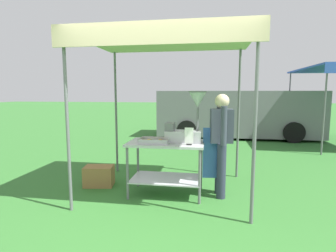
% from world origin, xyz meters
% --- Properties ---
extents(ground_plane, '(70.00, 70.00, 0.00)m').
position_xyz_m(ground_plane, '(0.00, 6.00, 0.00)').
color(ground_plane, '#33702D').
extents(stall_canopy, '(2.62, 2.07, 2.48)m').
position_xyz_m(stall_canopy, '(-0.05, 0.93, 2.37)').
color(stall_canopy, slate).
rests_on(stall_canopy, ground).
extents(donut_cart, '(1.19, 0.70, 0.85)m').
position_xyz_m(donut_cart, '(-0.05, 0.83, 0.63)').
color(donut_cart, '#B7B7BC').
rests_on(donut_cart, ground).
extents(donut_tray, '(0.46, 0.31, 0.07)m').
position_xyz_m(donut_tray, '(-0.21, 0.74, 0.88)').
color(donut_tray, '#B7B7BC').
rests_on(donut_tray, donut_cart).
extents(donut_fryer, '(0.64, 0.28, 0.80)m').
position_xyz_m(donut_fryer, '(0.28, 0.88, 1.17)').
color(donut_fryer, '#B7B7BC').
rests_on(donut_fryer, donut_cart).
extents(menu_sign, '(0.13, 0.05, 0.26)m').
position_xyz_m(menu_sign, '(0.33, 0.66, 0.97)').
color(menu_sign, black).
rests_on(menu_sign, donut_cart).
extents(vendor, '(0.46, 0.54, 1.61)m').
position_xyz_m(vendor, '(0.80, 0.91, 0.90)').
color(vendor, '#2D3347').
rests_on(vendor, ground).
extents(supply_crate, '(0.54, 0.39, 0.35)m').
position_xyz_m(supply_crate, '(-1.28, 1.03, 0.18)').
color(supply_crate, olive).
rests_on(supply_crate, ground).
extents(van_grey, '(5.66, 2.11, 1.69)m').
position_xyz_m(van_grey, '(1.61, 6.81, 0.88)').
color(van_grey, slate).
rests_on(van_grey, ground).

